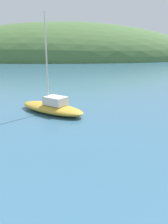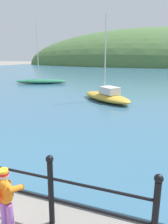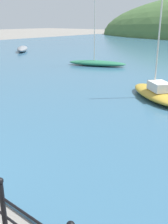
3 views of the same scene
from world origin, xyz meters
name	(u,v)px [view 1 (image 1 of 3)]	position (x,y,z in m)	size (l,w,h in m)	color
water	(57,72)	(0.00, 32.00, 0.05)	(80.00, 60.00, 0.10)	#386684
far_hillside	(65,59)	(0.00, 71.62, 0.00)	(83.15, 45.73, 21.82)	#476B38
boat_red_dinghy	(52,107)	(1.16, 11.12, 0.40)	(3.94, 3.59, 4.81)	gold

